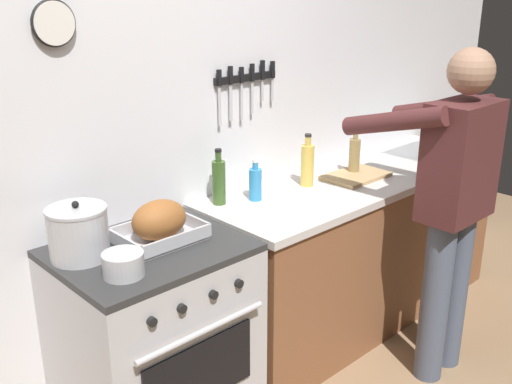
% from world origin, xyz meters
% --- Properties ---
extents(wall_back, '(6.00, 0.13, 2.60)m').
position_xyz_m(wall_back, '(-0.00, 1.35, 1.30)').
color(wall_back, silver).
rests_on(wall_back, ground).
extents(counter_block, '(2.03, 0.65, 0.90)m').
position_xyz_m(counter_block, '(1.21, 0.99, 0.46)').
color(counter_block, brown).
rests_on(counter_block, ground).
extents(stove, '(0.76, 0.67, 0.90)m').
position_xyz_m(stove, '(-0.22, 0.99, 0.45)').
color(stove, '#BCBCC1').
rests_on(stove, ground).
extents(person_cook, '(0.51, 0.63, 1.66)m').
position_xyz_m(person_cook, '(1.09, 0.37, 0.95)').
color(person_cook, '#4C566B').
rests_on(person_cook, ground).
extents(roasting_pan, '(0.35, 0.26, 0.18)m').
position_xyz_m(roasting_pan, '(-0.15, 1.01, 0.98)').
color(roasting_pan, '#B7B7BC').
rests_on(roasting_pan, stove).
extents(stock_pot, '(0.24, 0.24, 0.24)m').
position_xyz_m(stock_pot, '(-0.47, 1.10, 1.00)').
color(stock_pot, '#B7B7BC').
rests_on(stock_pot, stove).
extents(saucepan, '(0.16, 0.16, 0.09)m').
position_xyz_m(saucepan, '(-0.43, 0.84, 0.94)').
color(saucepan, '#B7B7BC').
rests_on(saucepan, stove).
extents(cutting_board, '(0.36, 0.24, 0.02)m').
position_xyz_m(cutting_board, '(1.14, 0.98, 0.91)').
color(cutting_board, tan).
rests_on(cutting_board, counter_block).
extents(bottle_vinegar, '(0.06, 0.06, 0.26)m').
position_xyz_m(bottle_vinegar, '(1.17, 1.02, 1.01)').
color(bottle_vinegar, '#997F4C').
rests_on(bottle_vinegar, counter_block).
extents(bottle_dish_soap, '(0.06, 0.06, 0.21)m').
position_xyz_m(bottle_dish_soap, '(0.48, 1.10, 0.99)').
color(bottle_dish_soap, '#338CCC').
rests_on(bottle_dish_soap, counter_block).
extents(bottle_olive_oil, '(0.07, 0.07, 0.28)m').
position_xyz_m(bottle_olive_oil, '(0.32, 1.18, 1.02)').
color(bottle_olive_oil, '#385623').
rests_on(bottle_olive_oil, counter_block).
extents(bottle_cooking_oil, '(0.07, 0.07, 0.28)m').
position_xyz_m(bottle_cooking_oil, '(0.84, 1.08, 1.02)').
color(bottle_cooking_oil, gold).
rests_on(bottle_cooking_oil, counter_block).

